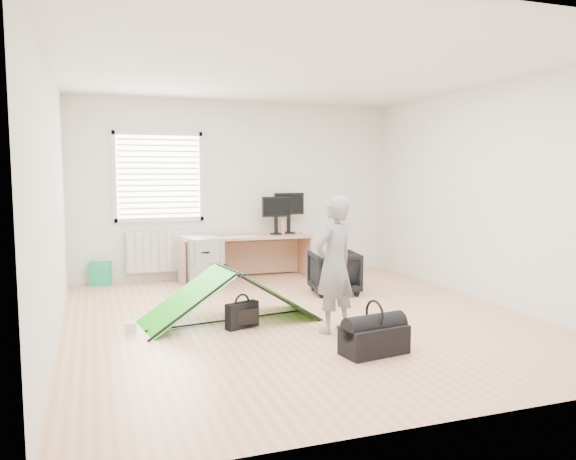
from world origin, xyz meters
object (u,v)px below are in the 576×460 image
object	(u,v)px
monitor_right	(289,219)
kite	(230,295)
filing_cabinet	(201,261)
thermos	(283,227)
office_chair	(334,272)
storage_crate	(332,280)
person	(334,265)
monitor_left	(276,221)
laptop_bag	(242,315)
desk	(246,258)
duffel_bag	(374,340)

from	to	relation	value
monitor_right	kite	size ratio (longest dim) A/B	0.26
filing_cabinet	thermos	size ratio (longest dim) A/B	3.01
office_chair	storage_crate	bearing A→B (deg)	-98.28
filing_cabinet	person	size ratio (longest dim) A/B	0.50
monitor_right	filing_cabinet	bearing A→B (deg)	-172.32
thermos	office_chair	xyz separation A→B (m)	(0.25, -1.39, -0.49)
monitor_left	thermos	xyz separation A→B (m)	(0.11, -0.01, -0.10)
kite	person	bearing A→B (deg)	-47.89
filing_cabinet	monitor_left	bearing A→B (deg)	-4.26
monitor_left	laptop_bag	distance (m)	2.97
office_chair	kite	distance (m)	1.88
desk	kite	world-z (taller)	desk
desk	monitor_right	distance (m)	0.92
thermos	storage_crate	xyz separation A→B (m)	(0.33, -1.12, -0.65)
desk	filing_cabinet	size ratio (longest dim) A/B	2.78
laptop_bag	kite	bearing A→B (deg)	79.46
desk	duffel_bag	world-z (taller)	desk
thermos	kite	xyz separation A→B (m)	(-1.39, -2.30, -0.49)
kite	monitor_left	bearing A→B (deg)	52.39
person	kite	size ratio (longest dim) A/B	0.74
kite	laptop_bag	bearing A→B (deg)	-88.20
laptop_bag	duffel_bag	size ratio (longest dim) A/B	0.61
desk	office_chair	bearing A→B (deg)	-55.96
laptop_bag	thermos	bearing A→B (deg)	41.90
person	laptop_bag	xyz separation A→B (m)	(-0.85, 0.44, -0.56)
duffel_bag	filing_cabinet	bearing A→B (deg)	95.46
desk	monitor_left	distance (m)	0.74
monitor_left	kite	xyz separation A→B (m)	(-1.28, -2.31, -0.59)
filing_cabinet	monitor_right	world-z (taller)	monitor_right
monitor_right	person	distance (m)	3.16
desk	storage_crate	size ratio (longest dim) A/B	4.23
storage_crate	laptop_bag	bearing A→B (deg)	-138.48
laptop_bag	duffel_bag	xyz separation A→B (m)	(0.90, -1.21, -0.01)
monitor_right	person	size ratio (longest dim) A/B	0.35
monitor_left	storage_crate	xyz separation A→B (m)	(0.44, -1.13, -0.75)
storage_crate	laptop_bag	size ratio (longest dim) A/B	1.26
desk	kite	distance (m)	2.38
person	duffel_bag	world-z (taller)	person
monitor_left	duffel_bag	bearing A→B (deg)	-91.81
laptop_bag	office_chair	bearing A→B (deg)	16.39
filing_cabinet	person	distance (m)	2.93
monitor_left	duffel_bag	xyz separation A→B (m)	(-0.32, -3.81, -0.75)
monitor_left	person	world-z (taller)	person
person	storage_crate	bearing A→B (deg)	-137.24
filing_cabinet	duffel_bag	size ratio (longest dim) A/B	1.18
kite	duffel_bag	size ratio (longest dim) A/B	3.16
desk	duffel_bag	xyz separation A→B (m)	(0.18, -3.75, -0.20)
desk	monitor_left	xyz separation A→B (m)	(0.50, 0.06, 0.54)
office_chair	duffel_bag	xyz separation A→B (m)	(-0.68, -2.41, -0.16)
office_chair	filing_cabinet	bearing A→B (deg)	-27.34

